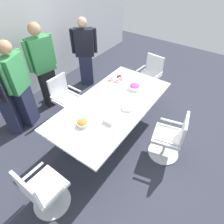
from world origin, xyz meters
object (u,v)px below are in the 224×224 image
person_standing_2 (44,66)px  donut_platter (116,79)px  office_chair_0 (150,77)px  person_standing_1 (19,85)px  napkin_pile (110,120)px  person_standing_0 (1,92)px  snack_bowl_pretzels (83,123)px  plate_stack (128,107)px  snack_bowl_candy_mix (135,87)px  office_chair_2 (43,192)px  conference_table (112,109)px  office_chair_3 (170,139)px  person_standing_3 (85,52)px  office_chair_1 (65,100)px

person_standing_2 → donut_platter: 1.50m
office_chair_0 → person_standing_1: 2.89m
person_standing_1 → napkin_pile: person_standing_1 is taller
person_standing_0 → snack_bowl_pretzels: 1.60m
snack_bowl_pretzels → plate_stack: size_ratio=0.84×
office_chair_0 → snack_bowl_candy_mix: (-1.09, -0.17, 0.40)m
office_chair_2 → snack_bowl_pretzels: bearing=99.7°
donut_platter → plate_stack: bearing=-133.5°
person_standing_1 → plate_stack: person_standing_1 is taller
plate_stack → person_standing_2: bearing=92.4°
office_chair_0 → person_standing_2: person_standing_2 is taller
snack_bowl_pretzels → plate_stack: 0.82m
snack_bowl_candy_mix → conference_table: bearing=170.7°
office_chair_3 → conference_table: bearing=84.0°
plate_stack → office_chair_3: bearing=-83.5°
person_standing_2 → snack_bowl_candy_mix: (0.65, -1.78, -0.16)m
snack_bowl_pretzels → donut_platter: bearing=13.0°
snack_bowl_candy_mix → person_standing_2: bearing=109.9°
snack_bowl_pretzels → person_standing_1: bearing=90.9°
person_standing_3 → person_standing_1: bearing=50.8°
person_standing_3 → napkin_pile: person_standing_3 is taller
person_standing_2 → napkin_pile: (-0.34, -1.92, -0.17)m
snack_bowl_candy_mix → donut_platter: (0.08, 0.49, -0.03)m
snack_bowl_pretzels → napkin_pile: (0.31, -0.30, -0.01)m
office_chair_3 → plate_stack: bearing=83.3°
person_standing_0 → donut_platter: person_standing_0 is taller
office_chair_3 → person_standing_0: 3.01m
office_chair_1 → person_standing_3: size_ratio=0.55×
conference_table → plate_stack: 0.33m
person_standing_2 → napkin_pile: 1.96m
snack_bowl_candy_mix → napkin_pile: size_ratio=1.22×
person_standing_2 → snack_bowl_candy_mix: person_standing_2 is taller
office_chair_1 → donut_platter: size_ratio=2.96×
conference_table → office_chair_0: office_chair_0 is taller
office_chair_1 → person_standing_0: size_ratio=0.51×
donut_platter → plate_stack: donut_platter is taller
office_chair_3 → snack_bowl_pretzels: bearing=112.3°
person_standing_1 → person_standing_3: bearing=157.3°
person_standing_0 → snack_bowl_candy_mix: size_ratio=8.16×
office_chair_1 → plate_stack: size_ratio=4.07×
snack_bowl_candy_mix → snack_bowl_pretzels: bearing=172.7°
office_chair_2 → snack_bowl_candy_mix: size_ratio=4.17×
office_chair_0 → napkin_pile: size_ratio=5.09×
person_standing_0 → person_standing_1: bearing=121.9°
office_chair_1 → person_standing_0: (-0.90, 0.53, 0.53)m
conference_table → office_chair_3: 1.13m
person_standing_0 → snack_bowl_pretzels: person_standing_0 is taller
snack_bowl_candy_mix → person_standing_3: bearing=73.6°
person_standing_3 → napkin_pile: (-1.48, -1.82, -0.07)m
donut_platter → office_chair_0: bearing=-17.1°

